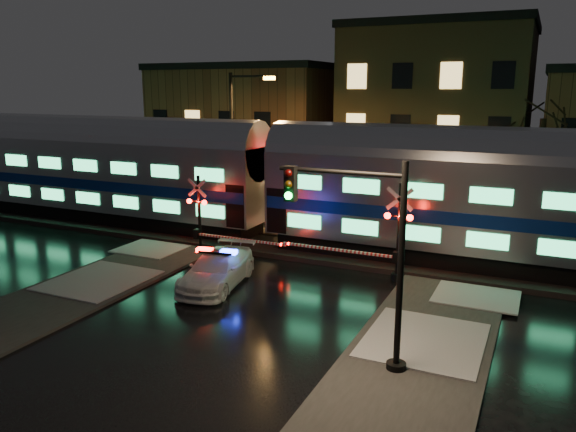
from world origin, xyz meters
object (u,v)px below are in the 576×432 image
object	(u,v)px
streetlight	(236,137)
traffic_light	(367,261)
police_car	(217,269)
crossing_signal_right	(389,241)
crossing_signal_left	(205,223)

from	to	relation	value
streetlight	traffic_light	bearing A→B (deg)	-49.25
police_car	crossing_signal_right	world-z (taller)	crossing_signal_right
police_car	streetlight	bearing A→B (deg)	106.51
crossing_signal_left	streetlight	size ratio (longest dim) A/B	0.61
police_car	streetlight	xyz separation A→B (m)	(-4.94, 10.24, 4.22)
police_car	crossing_signal_left	xyz separation A→B (m)	(-2.84, 3.53, 0.83)
police_car	crossing_signal_right	size ratio (longest dim) A/B	0.87
police_car	traffic_light	bearing A→B (deg)	-37.57
police_car	streetlight	distance (m)	12.12
traffic_light	streetlight	bearing A→B (deg)	129.13
streetlight	police_car	bearing A→B (deg)	-64.24
traffic_light	streetlight	size ratio (longest dim) A/B	0.69
crossing_signal_left	streetlight	bearing A→B (deg)	107.43
crossing_signal_left	traffic_light	bearing A→B (deg)	-36.42
crossing_signal_right	streetlight	xyz separation A→B (m)	(-10.89, 6.70, 3.25)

